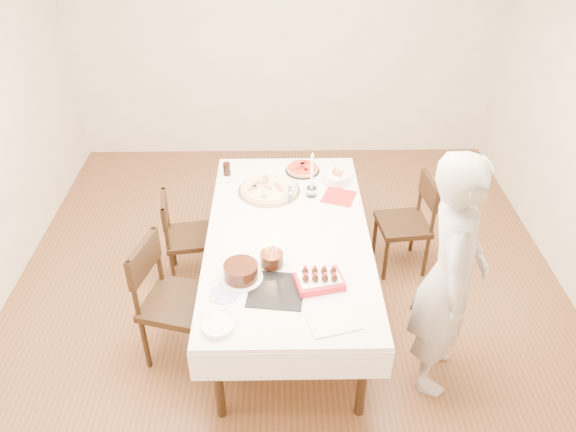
{
  "coord_description": "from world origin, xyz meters",
  "views": [
    {
      "loc": [
        -0.06,
        -3.27,
        3.12
      ],
      "look_at": [
        -0.01,
        -0.1,
        0.9
      ],
      "focal_mm": 35.0,
      "sensor_mm": 36.0,
      "label": 1
    }
  ],
  "objects_px": {
    "layer_cake": "(241,272)",
    "chair_right_savory": "(403,224)",
    "person": "(450,277)",
    "birthday_cake": "(272,255)",
    "pizza_pepperoni": "(302,169)",
    "pizza_white": "(269,190)",
    "taper_candle": "(312,175)",
    "chair_left_savory": "(190,237)",
    "strawberry_box": "(319,280)",
    "chair_left_dessert": "(178,303)",
    "pasta_bowl": "(336,178)",
    "dining_table": "(288,273)",
    "cola_glass": "(227,169)"
  },
  "relations": [
    {
      "from": "strawberry_box",
      "to": "chair_left_dessert",
      "type": "bearing_deg",
      "value": 171.51
    },
    {
      "from": "chair_left_savory",
      "to": "pasta_bowl",
      "type": "distance_m",
      "value": 1.27
    },
    {
      "from": "pizza_pepperoni",
      "to": "birthday_cake",
      "type": "bearing_deg",
      "value": -101.44
    },
    {
      "from": "dining_table",
      "to": "pasta_bowl",
      "type": "height_order",
      "value": "pasta_bowl"
    },
    {
      "from": "chair_left_dessert",
      "to": "strawberry_box",
      "type": "xyz_separation_m",
      "value": [
        0.93,
        -0.14,
        0.32
      ]
    },
    {
      "from": "chair_left_dessert",
      "to": "birthday_cake",
      "type": "bearing_deg",
      "value": -159.69
    },
    {
      "from": "dining_table",
      "to": "strawberry_box",
      "type": "bearing_deg",
      "value": -71.0
    },
    {
      "from": "chair_right_savory",
      "to": "person",
      "type": "height_order",
      "value": "person"
    },
    {
      "from": "strawberry_box",
      "to": "layer_cake",
      "type": "bearing_deg",
      "value": 172.4
    },
    {
      "from": "pizza_white",
      "to": "taper_candle",
      "type": "relative_size",
      "value": 1.29
    },
    {
      "from": "chair_left_savory",
      "to": "cola_glass",
      "type": "relative_size",
      "value": 7.27
    },
    {
      "from": "chair_right_savory",
      "to": "cola_glass",
      "type": "height_order",
      "value": "cola_glass"
    },
    {
      "from": "birthday_cake",
      "to": "person",
      "type": "bearing_deg",
      "value": -13.46
    },
    {
      "from": "taper_candle",
      "to": "chair_left_savory",
      "type": "bearing_deg",
      "value": -176.9
    },
    {
      "from": "chair_left_dessert",
      "to": "person",
      "type": "height_order",
      "value": "person"
    },
    {
      "from": "chair_left_savory",
      "to": "pizza_pepperoni",
      "type": "distance_m",
      "value": 1.08
    },
    {
      "from": "chair_left_dessert",
      "to": "pizza_white",
      "type": "distance_m",
      "value": 1.16
    },
    {
      "from": "chair_left_dessert",
      "to": "person",
      "type": "distance_m",
      "value": 1.78
    },
    {
      "from": "dining_table",
      "to": "birthday_cake",
      "type": "bearing_deg",
      "value": -107.58
    },
    {
      "from": "dining_table",
      "to": "chair_left_dessert",
      "type": "height_order",
      "value": "chair_left_dessert"
    },
    {
      "from": "person",
      "to": "birthday_cake",
      "type": "distance_m",
      "value": 1.12
    },
    {
      "from": "pizza_white",
      "to": "birthday_cake",
      "type": "relative_size",
      "value": 3.27
    },
    {
      "from": "cola_glass",
      "to": "birthday_cake",
      "type": "height_order",
      "value": "birthday_cake"
    },
    {
      "from": "pizza_pepperoni",
      "to": "strawberry_box",
      "type": "distance_m",
      "value": 1.4
    },
    {
      "from": "strawberry_box",
      "to": "pasta_bowl",
      "type": "bearing_deg",
      "value": 80.13
    },
    {
      "from": "dining_table",
      "to": "pizza_white",
      "type": "relative_size",
      "value": 4.36
    },
    {
      "from": "chair_right_savory",
      "to": "pasta_bowl",
      "type": "distance_m",
      "value": 0.68
    },
    {
      "from": "pizza_pepperoni",
      "to": "cola_glass",
      "type": "height_order",
      "value": "cola_glass"
    },
    {
      "from": "pasta_bowl",
      "to": "pizza_white",
      "type": "bearing_deg",
      "value": -165.79
    },
    {
      "from": "taper_candle",
      "to": "birthday_cake",
      "type": "height_order",
      "value": "taper_candle"
    },
    {
      "from": "layer_cake",
      "to": "strawberry_box",
      "type": "xyz_separation_m",
      "value": [
        0.49,
        -0.07,
        -0.02
      ]
    },
    {
      "from": "cola_glass",
      "to": "strawberry_box",
      "type": "relative_size",
      "value": 0.37
    },
    {
      "from": "cola_glass",
      "to": "strawberry_box",
      "type": "bearing_deg",
      "value": -63.43
    },
    {
      "from": "pizza_pepperoni",
      "to": "pizza_white",
      "type": "bearing_deg",
      "value": -130.83
    },
    {
      "from": "cola_glass",
      "to": "person",
      "type": "bearing_deg",
      "value": -44.01
    },
    {
      "from": "chair_right_savory",
      "to": "strawberry_box",
      "type": "relative_size",
      "value": 2.89
    },
    {
      "from": "person",
      "to": "taper_candle",
      "type": "bearing_deg",
      "value": 51.99
    },
    {
      "from": "dining_table",
      "to": "pasta_bowl",
      "type": "bearing_deg",
      "value": 59.4
    },
    {
      "from": "person",
      "to": "pasta_bowl",
      "type": "height_order",
      "value": "person"
    },
    {
      "from": "layer_cake",
      "to": "chair_right_savory",
      "type": "bearing_deg",
      "value": 38.99
    },
    {
      "from": "taper_candle",
      "to": "pasta_bowl",
      "type": "bearing_deg",
      "value": 42.8
    },
    {
      "from": "pasta_bowl",
      "to": "birthday_cake",
      "type": "bearing_deg",
      "value": -116.47
    },
    {
      "from": "strawberry_box",
      "to": "pizza_white",
      "type": "bearing_deg",
      "value": 106.81
    },
    {
      "from": "pizza_white",
      "to": "pizza_pepperoni",
      "type": "height_order",
      "value": "same"
    },
    {
      "from": "chair_left_savory",
      "to": "person",
      "type": "distance_m",
      "value": 2.09
    },
    {
      "from": "pizza_pepperoni",
      "to": "layer_cake",
      "type": "relative_size",
      "value": 1.03
    },
    {
      "from": "taper_candle",
      "to": "layer_cake",
      "type": "distance_m",
      "value": 1.09
    },
    {
      "from": "chair_right_savory",
      "to": "layer_cake",
      "type": "xyz_separation_m",
      "value": [
        -1.26,
        -1.02,
        0.38
      ]
    },
    {
      "from": "dining_table",
      "to": "strawberry_box",
      "type": "height_order",
      "value": "strawberry_box"
    },
    {
      "from": "chair_left_dessert",
      "to": "taper_candle",
      "type": "height_order",
      "value": "taper_candle"
    }
  ]
}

